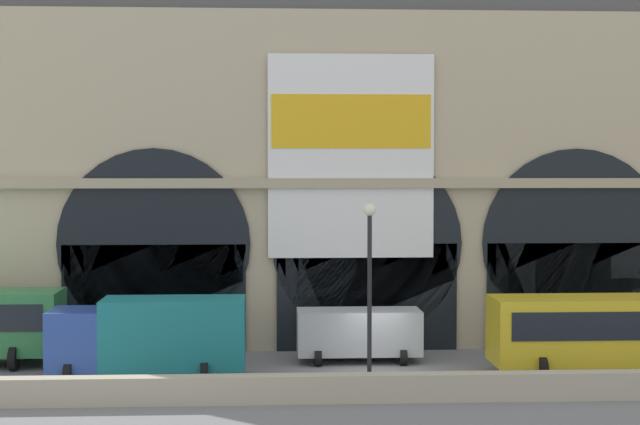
{
  "coord_description": "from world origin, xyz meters",
  "views": [
    {
      "loc": [
        -4.33,
        -37.58,
        8.05
      ],
      "look_at": [
        -2.11,
        5.0,
        6.2
      ],
      "focal_mm": 53.75,
      "sensor_mm": 36.0,
      "label": 1
    }
  ],
  "objects": [
    {
      "name": "ground_plane",
      "position": [
        0.0,
        0.0,
        0.0
      ],
      "size": [
        200.0,
        200.0,
        0.0
      ],
      "primitive_type": "plane",
      "color": "slate"
    },
    {
      "name": "quay_parapet_wall",
      "position": [
        0.0,
        -4.66,
        0.49
      ],
      "size": [
        90.0,
        0.7,
        0.98
      ],
      "primitive_type": "cube",
      "color": "#B2A891",
      "rests_on": "ground"
    },
    {
      "name": "station_building",
      "position": [
        0.04,
        7.28,
        9.41
      ],
      "size": [
        39.79,
        4.96,
        19.48
      ],
      "color": "#BCAD8C",
      "rests_on": "ground"
    },
    {
      "name": "box_truck_midwest",
      "position": [
        -8.97,
        -0.47,
        1.7
      ],
      "size": [
        7.5,
        2.91,
        3.12
      ],
      "color": "#28479E",
      "rests_on": "ground"
    },
    {
      "name": "van_center",
      "position": [
        -0.6,
        2.41,
        1.25
      ],
      "size": [
        5.2,
        2.48,
        2.2
      ],
      "color": "#ADB2B7",
      "rests_on": "ground"
    },
    {
      "name": "bus_mideast",
      "position": [
        9.85,
        -0.8,
        1.78
      ],
      "size": [
        11.0,
        3.25,
        3.1
      ],
      "color": "gold",
      "rests_on": "ground"
    },
    {
      "name": "street_lamp_quayside",
      "position": [
        -0.81,
        -3.86,
        4.41
      ],
      "size": [
        0.44,
        0.44,
        6.9
      ],
      "color": "black",
      "rests_on": "ground"
    }
  ]
}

